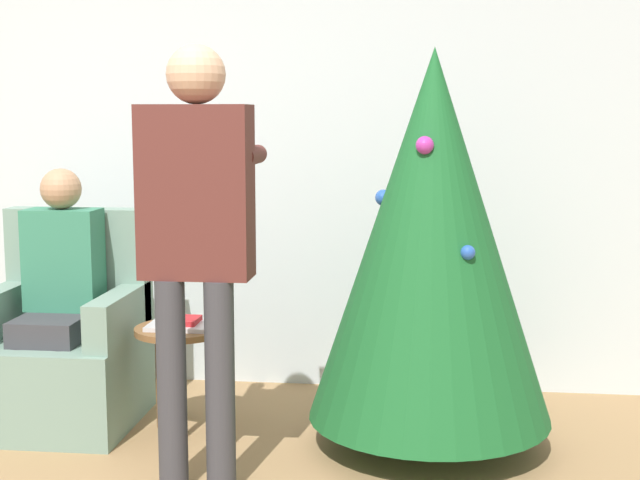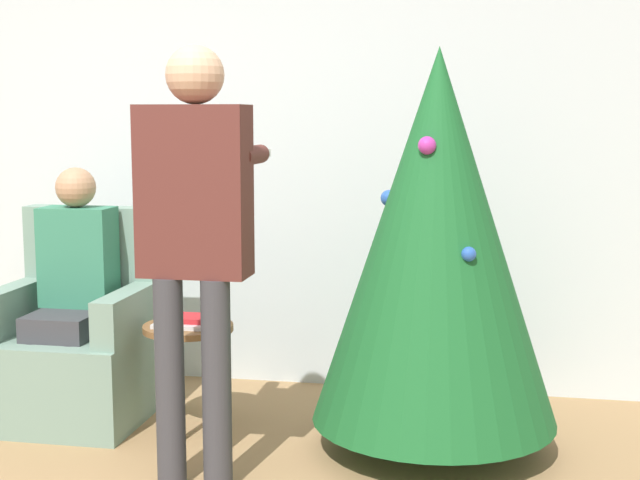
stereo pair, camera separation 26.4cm
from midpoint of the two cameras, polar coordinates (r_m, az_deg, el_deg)
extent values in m
cube|color=silver|center=(5.04, -7.84, 6.01)|extent=(8.00, 0.06, 2.70)
cylinder|color=brown|center=(4.21, 5.13, -12.10)|extent=(0.10, 0.10, 0.14)
cone|color=#195B28|center=(4.00, 5.29, 0.21)|extent=(1.10, 1.10, 1.67)
sphere|color=#2856B2|center=(4.06, 2.22, 2.72)|extent=(0.08, 0.08, 0.08)
sphere|color=#2856B2|center=(3.75, 7.47, -0.81)|extent=(0.06, 0.06, 0.06)
sphere|color=#B23399|center=(3.82, 4.76, 6.07)|extent=(0.08, 0.08, 0.08)
cube|color=gray|center=(4.65, -17.87, -8.60)|extent=(0.74, 0.73, 0.44)
cube|color=gray|center=(4.80, -16.69, -1.64)|extent=(0.74, 0.14, 0.60)
cube|color=gray|center=(4.45, -14.43, -4.75)|extent=(0.12, 0.65, 0.23)
cylinder|color=#38383D|center=(4.52, -20.09, -9.18)|extent=(0.11, 0.11, 0.44)
cylinder|color=#38383D|center=(4.44, -17.75, -9.40)|extent=(0.11, 0.11, 0.44)
cube|color=#38383D|center=(4.54, -18.28, -5.37)|extent=(0.32, 0.40, 0.12)
cube|color=#337A5B|center=(4.61, -17.67, -1.20)|extent=(0.36, 0.20, 0.50)
sphere|color=tan|center=(4.57, -17.85, 3.13)|extent=(0.20, 0.20, 0.20)
cylinder|color=#38383D|center=(3.71, -11.51, -9.14)|extent=(0.12, 0.12, 0.87)
cylinder|color=#38383D|center=(3.65, -8.50, -9.33)|extent=(0.12, 0.12, 0.87)
cube|color=#562823|center=(3.59, -10.04, 3.03)|extent=(0.44, 0.20, 0.69)
sphere|color=tan|center=(3.61, -10.06, 10.40)|extent=(0.24, 0.24, 0.24)
cylinder|color=#562823|center=(3.82, -11.99, 5.34)|extent=(0.08, 0.30, 0.08)
cylinder|color=#562823|center=(3.71, -6.46, 5.40)|extent=(0.08, 0.30, 0.08)
cube|color=white|center=(3.90, -5.83, 5.53)|extent=(0.04, 0.14, 0.04)
cylinder|color=brown|center=(4.30, -10.68, -5.70)|extent=(0.43, 0.43, 0.03)
cylinder|color=brown|center=(4.23, -11.20, -9.63)|extent=(0.04, 0.04, 0.49)
cylinder|color=brown|center=(4.40, -8.64, -8.87)|extent=(0.04, 0.04, 0.49)
cylinder|color=brown|center=(4.48, -11.92, -8.66)|extent=(0.04, 0.04, 0.49)
cube|color=silver|center=(4.30, -10.69, -5.38)|extent=(0.29, 0.24, 0.02)
cube|color=#B21E23|center=(4.29, -10.69, -5.09)|extent=(0.18, 0.16, 0.02)
camera|label=1|loc=(0.13, -92.02, -0.28)|focal=50.00mm
camera|label=2|loc=(0.13, 87.98, 0.28)|focal=50.00mm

